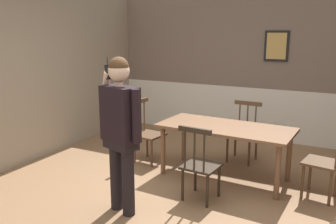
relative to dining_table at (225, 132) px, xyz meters
name	(u,v)px	position (x,y,z in m)	size (l,w,h in m)	color
ground_plane	(175,198)	(-0.33, -0.90, -0.67)	(6.72, 6.72, 0.00)	#846042
room_back_partition	(246,69)	(-0.33, 2.16, 0.66)	(5.41, 0.17, 2.76)	#756056
room_left_partition	(15,76)	(-3.04, -0.91, 0.71)	(0.13, 6.11, 2.76)	gray
dining_table	(225,132)	(0.00, 0.00, 0.00)	(1.88, 0.93, 0.76)	brown
chair_near_window	(325,161)	(1.31, -0.07, -0.17)	(0.47, 0.47, 1.06)	#513823
chair_by_doorway	(243,133)	(0.04, 0.81, -0.21)	(0.47, 0.47, 0.94)	#513823
chair_at_table_head	(200,165)	(-0.04, -0.81, -0.21)	(0.45, 0.45, 0.96)	#2D2319
chair_opposite_corner	(147,133)	(-1.31, 0.07, -0.19)	(0.46, 0.46, 0.99)	#513823
person_figure	(121,124)	(-0.71, -1.49, 0.38)	(0.58, 0.35, 1.78)	black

